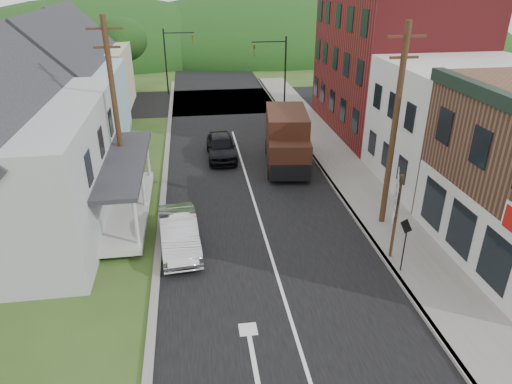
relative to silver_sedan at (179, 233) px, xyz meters
name	(u,v)px	position (x,y,z in m)	size (l,w,h in m)	color
ground	(278,279)	(3.73, -2.74, -0.73)	(120.00, 120.00, 0.00)	#2D4719
road	(246,175)	(3.73, 7.26, -0.73)	(9.00, 90.00, 0.02)	black
cross_road	(223,101)	(3.73, 24.26, -0.73)	(60.00, 9.00, 0.02)	black
sidewalk_right	(355,182)	(9.63, 5.26, -0.65)	(2.80, 55.00, 0.15)	slate
curb_right	(332,184)	(8.28, 5.26, -0.65)	(0.20, 55.00, 0.15)	slate
curb_left	(163,194)	(-0.92, 5.26, -0.67)	(0.30, 55.00, 0.12)	slate
storefront_white	(461,126)	(15.03, 4.76, 2.52)	(8.00, 7.00, 6.50)	silver
storefront_red	(392,61)	(15.03, 14.26, 4.27)	(8.00, 12.00, 10.00)	maroon
house_blue	(65,90)	(-7.27, 14.26, 2.97)	(7.14, 8.16, 7.28)	#96B8CD
house_cream	(83,65)	(-7.77, 23.26, 2.97)	(7.14, 8.16, 7.28)	#C2B897
utility_pole_right	(394,129)	(9.33, 0.76, 3.93)	(1.60, 0.26, 9.00)	#472D19
utility_pole_left	(116,111)	(-2.77, 5.26, 3.93)	(1.60, 0.26, 9.00)	#472D19
traffic_signal_right	(277,65)	(8.04, 20.76, 3.03)	(2.87, 0.20, 6.00)	black
traffic_signal_left	(173,54)	(-0.57, 27.76, 3.03)	(2.87, 0.20, 6.00)	black
tree_left_d	(121,40)	(-5.27, 29.26, 4.16)	(4.80, 4.80, 6.94)	#382616
forested_ridge	(208,52)	(3.73, 52.26, -0.73)	(90.00, 30.00, 16.00)	#16340F
silver_sedan	(179,233)	(0.00, 0.00, 0.00)	(1.54, 4.42, 1.45)	silver
dark_sedan	(221,147)	(2.54, 10.24, 0.02)	(1.76, 4.38, 1.49)	black
delivery_van	(287,140)	(6.36, 8.40, 0.91)	(3.06, 6.05, 3.24)	#33170E
route_sign_cluster	(396,205)	(8.49, -2.06, 1.78)	(0.92, 1.92, 3.64)	#472D19
warning_sign	(405,238)	(8.51, -3.09, 0.90)	(0.20, 0.61, 2.31)	black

